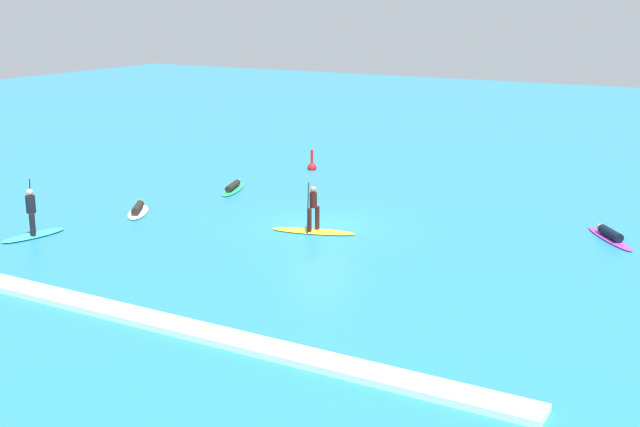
{
  "coord_description": "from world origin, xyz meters",
  "views": [
    {
      "loc": [
        15.37,
        -27.05,
        8.73
      ],
      "look_at": [
        0.0,
        0.0,
        0.5
      ],
      "focal_mm": 45.98,
      "sensor_mm": 36.0,
      "label": 1
    }
  ],
  "objects_px": {
    "surfer_on_purple_board": "(610,235)",
    "marker_buoy": "(312,166)",
    "surfer_on_yellow_board": "(313,222)",
    "surfer_on_green_board": "(233,188)",
    "surfer_on_white_board": "(138,210)",
    "surfer_on_teal_board": "(32,224)"
  },
  "relations": [
    {
      "from": "surfer_on_purple_board",
      "to": "marker_buoy",
      "type": "xyz_separation_m",
      "value": [
        -16.04,
        5.55,
        0.02
      ]
    },
    {
      "from": "surfer_on_yellow_board",
      "to": "surfer_on_green_board",
      "type": "bearing_deg",
      "value": -47.59
    },
    {
      "from": "surfer_on_white_board",
      "to": "surfer_on_yellow_board",
      "type": "bearing_deg",
      "value": -114.0
    },
    {
      "from": "surfer_on_yellow_board",
      "to": "surfer_on_purple_board",
      "type": "distance_m",
      "value": 11.09
    },
    {
      "from": "surfer_on_purple_board",
      "to": "marker_buoy",
      "type": "bearing_deg",
      "value": 33.35
    },
    {
      "from": "surfer_on_teal_board",
      "to": "surfer_on_purple_board",
      "type": "height_order",
      "value": "surfer_on_teal_board"
    },
    {
      "from": "surfer_on_teal_board",
      "to": "surfer_on_yellow_board",
      "type": "height_order",
      "value": "surfer_on_teal_board"
    },
    {
      "from": "surfer_on_white_board",
      "to": "surfer_on_green_board",
      "type": "xyz_separation_m",
      "value": [
        1.06,
        5.33,
        -0.01
      ]
    },
    {
      "from": "surfer_on_teal_board",
      "to": "surfer_on_purple_board",
      "type": "distance_m",
      "value": 21.6
    },
    {
      "from": "surfer_on_yellow_board",
      "to": "surfer_on_white_board",
      "type": "bearing_deg",
      "value": -7.48
    },
    {
      "from": "surfer_on_yellow_board",
      "to": "surfer_on_white_board",
      "type": "relative_size",
      "value": 1.38
    },
    {
      "from": "surfer_on_white_board",
      "to": "surfer_on_green_board",
      "type": "distance_m",
      "value": 5.43
    },
    {
      "from": "surfer_on_teal_board",
      "to": "surfer_on_white_board",
      "type": "relative_size",
      "value": 1.09
    },
    {
      "from": "surfer_on_yellow_board",
      "to": "marker_buoy",
      "type": "bearing_deg",
      "value": -75.32
    },
    {
      "from": "surfer_on_teal_board",
      "to": "surfer_on_white_board",
      "type": "xyz_separation_m",
      "value": [
        1.07,
        4.6,
        -0.34
      ]
    },
    {
      "from": "surfer_on_teal_board",
      "to": "surfer_on_white_board",
      "type": "distance_m",
      "value": 4.73
    },
    {
      "from": "surfer_on_yellow_board",
      "to": "surfer_on_white_board",
      "type": "height_order",
      "value": "surfer_on_yellow_board"
    },
    {
      "from": "surfer_on_yellow_board",
      "to": "surfer_on_green_board",
      "type": "relative_size",
      "value": 1.21
    },
    {
      "from": "surfer_on_purple_board",
      "to": "surfer_on_white_board",
      "type": "xyz_separation_m",
      "value": [
        -17.89,
        -5.74,
        -0.01
      ]
    },
    {
      "from": "surfer_on_teal_board",
      "to": "surfer_on_green_board",
      "type": "distance_m",
      "value": 10.15
    },
    {
      "from": "surfer_on_green_board",
      "to": "marker_buoy",
      "type": "height_order",
      "value": "marker_buoy"
    },
    {
      "from": "surfer_on_yellow_board",
      "to": "surfer_on_teal_board",
      "type": "bearing_deg",
      "value": 17.1
    }
  ]
}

